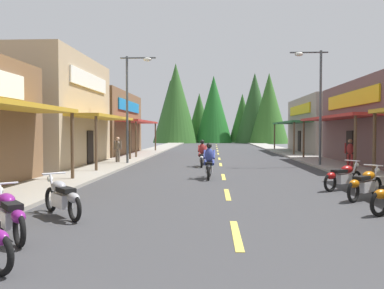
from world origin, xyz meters
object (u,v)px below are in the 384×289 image
at_px(motorcycle_parked_right_5, 343,176).
at_px(pedestrian_browsing, 350,152).
at_px(rider_cruising_lead, 209,164).
at_px(streetlamp_left, 132,95).
at_px(motorcycle_parked_left_2, 62,197).
at_px(pedestrian_waiting, 118,148).
at_px(streetlamp_right, 315,92).
at_px(rider_cruising_trailing, 202,155).
at_px(motorcycle_parked_left_1, 9,214).
at_px(motorcycle_parked_right_4, 365,184).

xyz_separation_m(motorcycle_parked_right_5, pedestrian_browsing, (2.79, 7.78, 0.46)).
xyz_separation_m(rider_cruising_lead, pedestrian_browsing, (7.54, 4.57, 0.30)).
bearing_deg(streetlamp_left, motorcycle_parked_right_5, -47.11).
height_order(motorcycle_parked_left_2, pedestrian_waiting, pedestrian_waiting).
xyz_separation_m(motorcycle_parked_left_2, pedestrian_waiting, (-2.39, 15.87, 0.50)).
xyz_separation_m(streetlamp_left, motorcycle_parked_right_5, (9.51, -10.24, -3.80)).
distance_m(streetlamp_left, motorcycle_parked_right_5, 14.48).
bearing_deg(streetlamp_right, streetlamp_left, 175.75).
height_order(motorcycle_parked_right_5, rider_cruising_trailing, rider_cruising_trailing).
distance_m(streetlamp_left, motorcycle_parked_left_2, 15.68).
relative_size(motorcycle_parked_left_2, rider_cruising_lead, 0.77).
distance_m(streetlamp_left, rider_cruising_lead, 9.24).
distance_m(motorcycle_parked_left_1, motorcycle_parked_left_2, 2.06).
bearing_deg(rider_cruising_lead, motorcycle_parked_left_1, 161.32).
xyz_separation_m(streetlamp_left, pedestrian_browsing, (12.30, -2.46, -3.33)).
distance_m(streetlamp_right, motorcycle_parked_right_4, 12.17).
height_order(motorcycle_parked_left_1, motorcycle_parked_left_2, same).
height_order(motorcycle_parked_right_4, rider_cruising_trailing, rider_cruising_trailing).
height_order(pedestrian_browsing, pedestrian_waiting, pedestrian_waiting).
distance_m(rider_cruising_trailing, pedestrian_waiting, 5.69).
xyz_separation_m(rider_cruising_lead, rider_cruising_trailing, (-0.46, 5.98, 0.00)).
height_order(streetlamp_left, motorcycle_parked_right_4, streetlamp_left).
distance_m(motorcycle_parked_right_5, pedestrian_browsing, 8.28).
height_order(streetlamp_right, motorcycle_parked_right_5, streetlamp_right).
bearing_deg(rider_cruising_lead, motorcycle_parked_right_5, -122.52).
height_order(motorcycle_parked_right_5, pedestrian_waiting, pedestrian_waiting).
relative_size(motorcycle_parked_left_2, pedestrian_browsing, 1.00).
xyz_separation_m(streetlamp_left, motorcycle_parked_left_1, (1.02, -17.20, -3.80)).
relative_size(streetlamp_right, pedestrian_waiting, 3.95).
relative_size(rider_cruising_trailing, pedestrian_browsing, 1.30).
relative_size(motorcycle_parked_right_4, pedestrian_waiting, 0.94).
relative_size(streetlamp_left, motorcycle_parked_right_5, 3.79).
height_order(motorcycle_parked_right_5, motorcycle_parked_left_1, same).
bearing_deg(streetlamp_left, pedestrian_browsing, -11.31).
distance_m(streetlamp_left, streetlamp_right, 10.85).
bearing_deg(streetlamp_left, rider_cruising_trailing, -13.77).
distance_m(streetlamp_right, rider_cruising_lead, 9.43).
relative_size(motorcycle_parked_right_5, rider_cruising_trailing, 0.82).
height_order(motorcycle_parked_left_1, pedestrian_browsing, pedestrian_browsing).
xyz_separation_m(motorcycle_parked_right_4, motorcycle_parked_left_1, (-8.50, -4.92, 0.00)).
relative_size(motorcycle_parked_left_1, pedestrian_waiting, 1.00).
relative_size(motorcycle_parked_right_5, motorcycle_parked_left_2, 1.06).
relative_size(streetlamp_left, streetlamp_right, 0.99).
distance_m(rider_cruising_lead, rider_cruising_trailing, 5.99).
bearing_deg(motorcycle_parked_right_5, motorcycle_parked_right_4, -127.42).
bearing_deg(motorcycle_parked_right_5, rider_cruising_lead, 108.09).
distance_m(streetlamp_left, motorcycle_parked_right_4, 16.00).
distance_m(motorcycle_parked_right_4, pedestrian_browsing, 10.21).
distance_m(motorcycle_parked_left_1, pedestrian_waiting, 18.05).
bearing_deg(motorcycle_parked_left_2, rider_cruising_trailing, -54.15).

